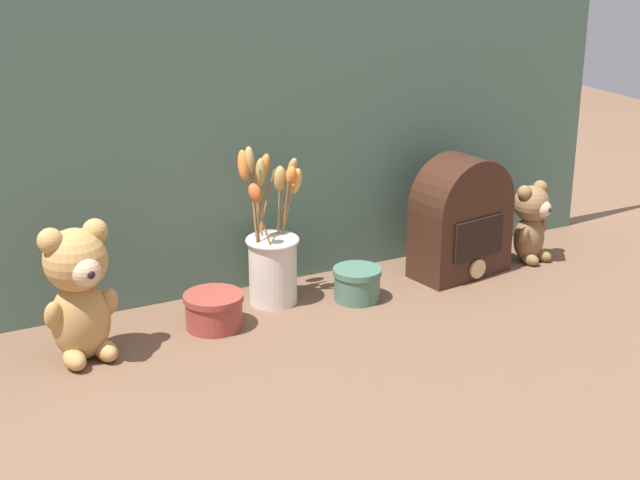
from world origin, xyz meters
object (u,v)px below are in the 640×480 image
teddy_bear_large (79,290)px  flower_vase (273,255)px  vintage_radio (461,220)px  decorative_tin_tall (214,310)px  teddy_bear_medium (531,221)px  decorative_tin_short (358,284)px

teddy_bear_large → flower_vase: flower_vase is taller
teddy_bear_large → vintage_radio: bearing=2.6°
decorative_tin_tall → teddy_bear_medium: bearing=0.8°
decorative_tin_tall → teddy_bear_large: bearing=-175.7°
flower_vase → vintage_radio: flower_vase is taller
teddy_bear_large → vintage_radio: (0.82, 0.04, -0.01)m
vintage_radio → teddy_bear_large: bearing=-177.4°
teddy_bear_medium → flower_vase: flower_vase is taller
flower_vase → decorative_tin_short: size_ratio=3.33×
teddy_bear_large → teddy_bear_medium: bearing=1.7°
teddy_bear_medium → decorative_tin_short: teddy_bear_medium is taller
teddy_bear_large → decorative_tin_tall: bearing=4.3°
teddy_bear_medium → flower_vase: (-0.60, 0.05, 0.01)m
flower_vase → decorative_tin_short: flower_vase is taller
flower_vase → decorative_tin_tall: bearing=-158.0°
decorative_tin_tall → decorative_tin_short: size_ratio=1.16×
teddy_bear_large → decorative_tin_short: teddy_bear_large is taller
vintage_radio → decorative_tin_tall: vintage_radio is taller
teddy_bear_large → decorative_tin_short: 0.56m
teddy_bear_large → flower_vase: bearing=11.2°
decorative_tin_tall → decorative_tin_short: same height
teddy_bear_medium → decorative_tin_short: bearing=-177.3°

